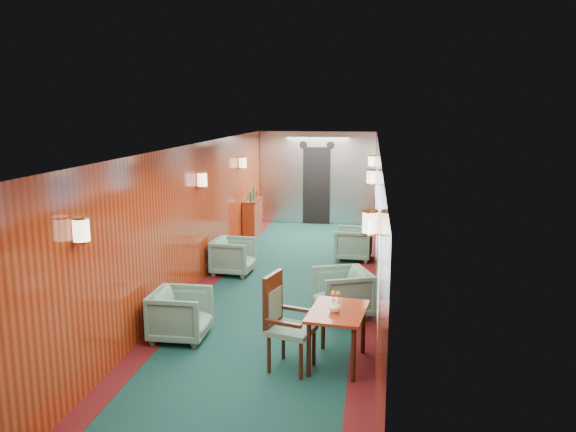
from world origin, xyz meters
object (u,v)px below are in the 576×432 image
Objects in this scene: side_chair at (283,318)px; armchair_left_near at (181,315)px; armchair_left_far at (233,256)px; dining_table at (338,319)px; armchair_right_near at (342,293)px; armchair_right_far at (353,244)px; credenza at (253,217)px.

side_chair is 1.54× the size of armchair_left_near.
armchair_left_far is (-1.49, 3.59, -0.28)m from side_chair.
dining_table is at bearing 30.67° from side_chair.
armchair_right_near reaches higher than dining_table.
armchair_right_far is (0.63, 4.91, -0.28)m from side_chair.
side_chair is 1.60m from armchair_left_near.
armchair_right_near is (2.07, -1.82, 0.02)m from armchair_left_far.
armchair_right_near is at bearing -64.19° from credenza.
armchair_right_near is (-0.03, 1.61, -0.22)m from dining_table.
armchair_left_far is at bearing -152.81° from armchair_right_near.
armchair_left_far is 2.49m from armchair_right_far.
armchair_right_far is at bearing 157.66° from armchair_right_near.
armchair_right_near is (2.37, -4.90, -0.10)m from credenza.
credenza is (-2.40, 6.50, -0.12)m from dining_table.
credenza reaches higher than armchair_right_near.
dining_table reaches higher than armchair_left_far.
armchair_left_far is at bearing 128.50° from dining_table.
side_chair is at bearing -2.75° from armchair_right_far.
credenza is at bearing 9.63° from armchair_left_far.
side_chair is 6.91m from credenza.
armchair_right_far is at bearing -54.10° from armchair_left_far.
armchair_left_near is (0.33, -6.05, -0.12)m from credenza.
armchair_right_near is at bearing 98.06° from dining_table.
dining_table is 0.84× the size of credenza.
armchair_right_far is (2.08, 4.28, -0.01)m from armchair_left_near.
armchair_left_far is (0.30, -3.08, -0.12)m from credenza.
side_chair is 1.56× the size of armchair_left_far.
side_chair is at bearing -75.03° from credenza.
side_chair is 4.96m from armchair_right_far.
armchair_left_far is 0.95× the size of armchair_right_near.
dining_table is 1.33× the size of armchair_left_near.
armchair_right_far is (2.12, 1.31, -0.00)m from armchair_left_far.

